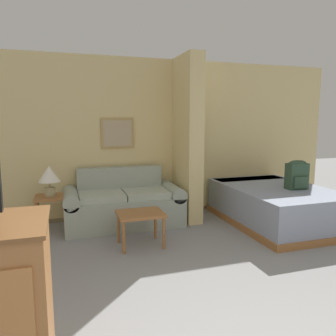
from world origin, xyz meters
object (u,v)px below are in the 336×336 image
at_px(coffee_table, 140,217).
at_px(bed, 275,204).
at_px(couch, 123,204).
at_px(backpack, 297,174).
at_px(table_lamp, 49,176).

height_order(coffee_table, bed, bed).
bearing_deg(coffee_table, couch, 93.38).
height_order(bed, backpack, backpack).
distance_m(couch, backpack, 2.67).
bearing_deg(table_lamp, coffee_table, -38.50).
bearing_deg(coffee_table, backpack, 1.28).
relative_size(couch, backpack, 4.06).
height_order(coffee_table, table_lamp, table_lamp).
bearing_deg(table_lamp, bed, -10.03).
xyz_separation_m(couch, bed, (2.28, -0.64, -0.03)).
bearing_deg(table_lamp, backpack, -13.17).
height_order(couch, table_lamp, table_lamp).
distance_m(table_lamp, backpack, 3.62).
bearing_deg(coffee_table, bed, 7.39).
bearing_deg(bed, backpack, -50.82).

